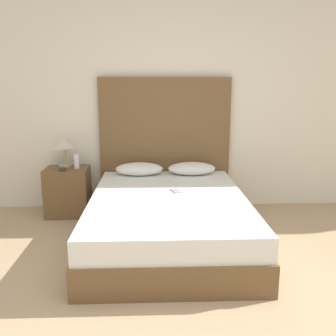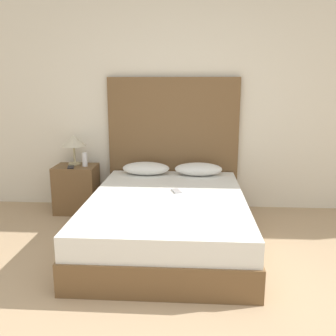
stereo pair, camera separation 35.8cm
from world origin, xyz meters
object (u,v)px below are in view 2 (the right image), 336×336
at_px(phone_on_bed, 177,191).
at_px(phone_on_nightstand, 71,167).
at_px(table_lamp, 74,142).
at_px(nightstand, 77,189).
at_px(bed, 167,219).

height_order(phone_on_bed, phone_on_nightstand, phone_on_nightstand).
xyz_separation_m(table_lamp, phone_on_nightstand, (0.00, -0.17, -0.27)).
bearing_deg(table_lamp, phone_on_bed, -30.13).
bearing_deg(table_lamp, nightstand, -69.20).
bearing_deg(phone_on_nightstand, table_lamp, 91.68).
distance_m(bed, phone_on_bed, 0.30).
bearing_deg(phone_on_nightstand, phone_on_bed, -24.00).
distance_m(bed, table_lamp, 1.58).
bearing_deg(nightstand, phone_on_nightstand, -104.10).
xyz_separation_m(nightstand, phone_on_nightstand, (-0.02, -0.09, 0.28)).
bearing_deg(table_lamp, phone_on_nightstand, -88.32).
height_order(phone_on_bed, nightstand, nightstand).
bearing_deg(bed, nightstand, 144.60).
xyz_separation_m(nightstand, table_lamp, (-0.03, 0.08, 0.55)).
relative_size(nightstand, phone_on_nightstand, 3.43).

